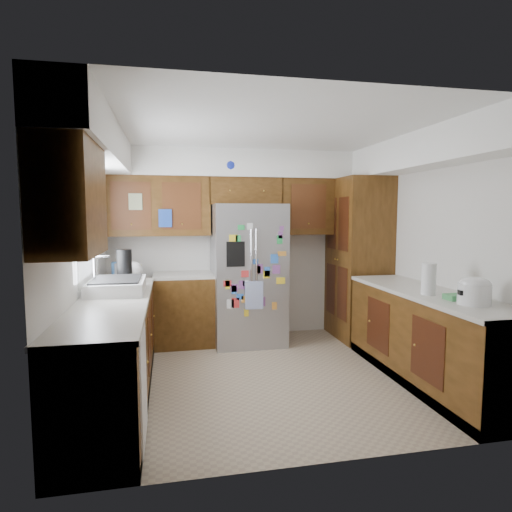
# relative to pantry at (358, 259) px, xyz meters

# --- Properties ---
(floor) EXTENTS (3.60, 3.60, 0.00)m
(floor) POSITION_rel_pantry_xyz_m (-1.50, -1.15, -1.07)
(floor) COLOR tan
(floor) RESTS_ON ground
(room_shell) EXTENTS (3.64, 3.24, 2.52)m
(room_shell) POSITION_rel_pantry_xyz_m (-1.61, -0.79, 0.75)
(room_shell) COLOR silver
(room_shell) RESTS_ON ground
(left_counter_run) EXTENTS (1.36, 3.20, 0.92)m
(left_counter_run) POSITION_rel_pantry_xyz_m (-2.86, -1.12, -0.65)
(left_counter_run) COLOR #3B240B
(left_counter_run) RESTS_ON ground
(right_counter_run) EXTENTS (0.63, 2.25, 0.92)m
(right_counter_run) POSITION_rel_pantry_xyz_m (0.00, -1.62, -0.65)
(right_counter_run) COLOR #3B240B
(right_counter_run) RESTS_ON ground
(pantry) EXTENTS (0.60, 0.90, 2.15)m
(pantry) POSITION_rel_pantry_xyz_m (0.00, 0.00, 0.00)
(pantry) COLOR #3B240B
(pantry) RESTS_ON ground
(fridge) EXTENTS (0.90, 0.79, 1.80)m
(fridge) POSITION_rel_pantry_xyz_m (-1.50, 0.05, -0.17)
(fridge) COLOR #99999E
(fridge) RESTS_ON ground
(bridge_cabinet) EXTENTS (0.96, 0.34, 0.35)m
(bridge_cabinet) POSITION_rel_pantry_xyz_m (-1.50, 0.28, 0.90)
(bridge_cabinet) COLOR #3B240B
(bridge_cabinet) RESTS_ON fridge
(fridge_top_items) EXTENTS (0.54, 0.34, 0.28)m
(fridge_top_items) POSITION_rel_pantry_xyz_m (-1.59, 0.23, 1.20)
(fridge_top_items) COLOR #1728AE
(fridge_top_items) RESTS_ON bridge_cabinet
(sink_assembly) EXTENTS (0.52, 0.70, 0.37)m
(sink_assembly) POSITION_rel_pantry_xyz_m (-3.00, -1.05, -0.09)
(sink_assembly) COLOR white
(sink_assembly) RESTS_ON left_counter_run
(left_counter_clutter) EXTENTS (0.36, 0.87, 0.38)m
(left_counter_clutter) POSITION_rel_pantry_xyz_m (-2.97, -0.34, -0.02)
(left_counter_clutter) COLOR black
(left_counter_clutter) RESTS_ON left_counter_run
(rice_cooker) EXTENTS (0.28, 0.26, 0.23)m
(rice_cooker) POSITION_rel_pantry_xyz_m (-0.00, -2.24, -0.03)
(rice_cooker) COLOR white
(rice_cooker) RESTS_ON right_counter_run
(paper_towel) EXTENTS (0.13, 0.13, 0.30)m
(paper_towel) POSITION_rel_pantry_xyz_m (-0.11, -1.77, -0.01)
(paper_towel) COLOR white
(paper_towel) RESTS_ON right_counter_run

